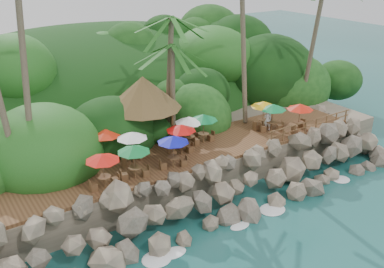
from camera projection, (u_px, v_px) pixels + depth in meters
ground at (248, 221)px, 25.57m from camera, size 140.00×140.00×0.00m
land_base at (128, 121)px, 37.48m from camera, size 32.00×25.20×2.10m
jungle_hill at (96, 108)px, 43.67m from camera, size 44.80×28.00×15.40m
seawall at (228, 189)px, 26.66m from camera, size 29.00×4.00×2.30m
terrace at (192, 150)px, 29.33m from camera, size 26.00×5.00×0.20m
jungle_foliage at (134, 136)px, 37.12m from camera, size 44.00×16.00×12.00m
foam_line at (245, 218)px, 25.79m from camera, size 25.20×0.80×0.06m
palapa at (143, 92)px, 29.36m from camera, size 5.19×5.19×4.60m
dining_clusters at (193, 127)px, 28.24m from camera, size 17.16×5.14×2.11m
railing at (311, 125)px, 31.70m from camera, size 8.30×0.10×1.00m
waiter at (268, 120)px, 32.09m from camera, size 0.69×0.59×1.62m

